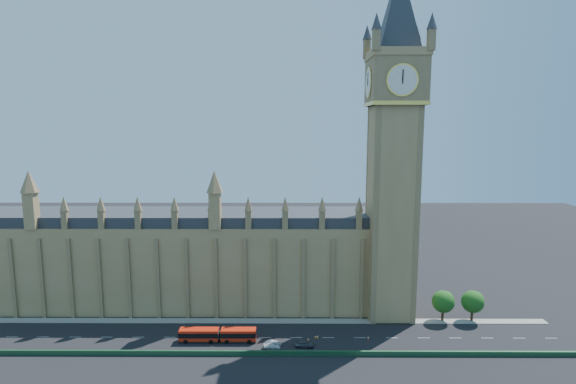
{
  "coord_description": "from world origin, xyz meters",
  "views": [
    {
      "loc": [
        10.39,
        -106.41,
        52.82
      ],
      "look_at": [
        9.78,
        10.0,
        35.62
      ],
      "focal_mm": 28.0,
      "sensor_mm": 36.0,
      "label": 1
    }
  ],
  "objects_px": {
    "car_grey": "(304,344)",
    "car_silver": "(273,343)",
    "red_bus": "(218,335)",
    "car_white": "(272,346)"
  },
  "relations": [
    {
      "from": "car_grey",
      "to": "car_silver",
      "type": "relative_size",
      "value": 1.16
    },
    {
      "from": "car_grey",
      "to": "red_bus",
      "type": "bearing_deg",
      "value": 87.79
    },
    {
      "from": "red_bus",
      "to": "car_silver",
      "type": "bearing_deg",
      "value": -9.33
    },
    {
      "from": "car_grey",
      "to": "car_white",
      "type": "distance_m",
      "value": 7.82
    },
    {
      "from": "red_bus",
      "to": "car_white",
      "type": "distance_m",
      "value": 14.04
    },
    {
      "from": "car_grey",
      "to": "car_silver",
      "type": "distance_m",
      "value": 7.63
    },
    {
      "from": "red_bus",
      "to": "car_silver",
      "type": "height_order",
      "value": "red_bus"
    },
    {
      "from": "red_bus",
      "to": "car_white",
      "type": "height_order",
      "value": "red_bus"
    },
    {
      "from": "car_grey",
      "to": "car_silver",
      "type": "xyz_separation_m",
      "value": [
        -7.6,
        0.67,
        -0.13
      ]
    },
    {
      "from": "car_grey",
      "to": "car_silver",
      "type": "height_order",
      "value": "car_grey"
    }
  ]
}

